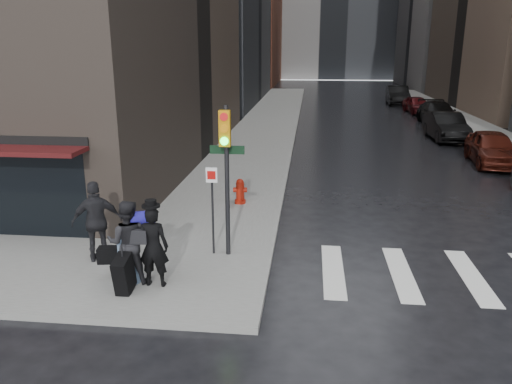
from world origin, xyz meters
TOP-DOWN VIEW (x-y plane):
  - ground at (0.00, 0.00)m, footprint 140.00×140.00m
  - sidewalk_left at (0.00, 27.00)m, footprint 4.00×50.00m
  - sidewalk_right at (13.50, 27.00)m, footprint 3.00×50.00m
  - crosswalk at (7.50, 1.00)m, footprint 8.50×3.00m
  - man_overcoat at (-0.53, -0.58)m, footprint 1.02×0.99m
  - man_jeans at (-1.03, -0.37)m, footprint 1.37×0.85m
  - man_greycoat at (-2.16, 0.66)m, footprint 1.26×0.90m
  - traffic_light at (0.86, 1.27)m, footprint 0.93×0.42m
  - fire_hydrant at (0.61, 5.57)m, footprint 0.47×0.37m
  - parked_car_1 at (11.04, 13.03)m, footprint 2.20×4.60m
  - parked_car_2 at (10.53, 19.11)m, footprint 1.73×4.74m
  - parked_car_3 at (11.48, 25.18)m, footprint 2.20×5.26m
  - parked_car_4 at (11.30, 31.26)m, footprint 1.93×4.03m
  - parked_car_5 at (10.74, 37.33)m, footprint 2.03×5.17m

SIDE VIEW (x-z plane):
  - ground at x=0.00m, z-range 0.00..0.00m
  - crosswalk at x=7.50m, z-range 0.00..0.01m
  - sidewalk_left at x=0.00m, z-range 0.00..0.15m
  - sidewalk_right at x=13.50m, z-range 0.00..0.15m
  - fire_hydrant at x=0.61m, z-range 0.11..0.94m
  - parked_car_4 at x=11.30m, z-range 0.00..1.33m
  - parked_car_3 at x=11.48m, z-range 0.00..1.52m
  - parked_car_1 at x=11.04m, z-range 0.00..1.52m
  - parked_car_2 at x=10.53m, z-range 0.00..1.55m
  - parked_car_5 at x=10.74m, z-range 0.00..1.68m
  - man_overcoat at x=-0.53m, z-range -0.01..1.97m
  - man_jeans at x=-1.03m, z-range 0.15..2.03m
  - man_greycoat at x=-2.16m, z-range 0.15..2.13m
  - traffic_light at x=0.86m, z-range 0.69..4.40m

